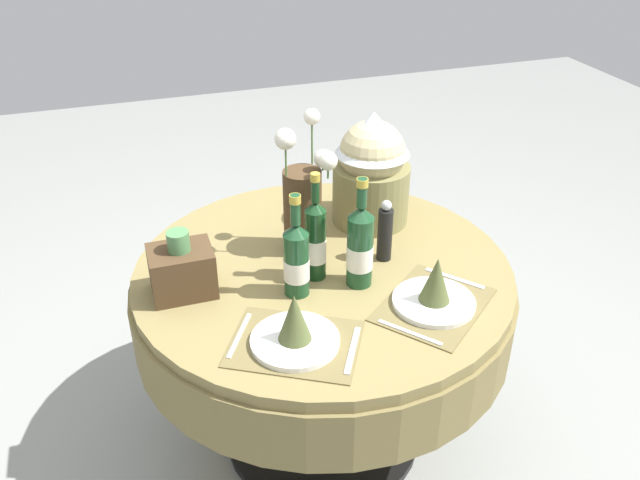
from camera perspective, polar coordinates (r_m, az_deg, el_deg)
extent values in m
plane|color=gray|center=(2.58, 0.22, -16.23)|extent=(8.00, 8.00, 0.00)
cylinder|color=olive|center=(2.11, 0.26, -2.73)|extent=(1.19, 1.19, 0.04)
cylinder|color=olive|center=(2.18, 0.25, -5.33)|extent=(1.22, 1.22, 0.20)
cylinder|color=black|center=(2.33, 0.23, -10.07)|extent=(0.12, 0.12, 0.68)
cylinder|color=black|center=(2.57, 0.22, -16.00)|extent=(0.71, 0.71, 0.03)
cube|color=brown|center=(1.79, -2.15, -8.87)|extent=(0.42, 0.39, 0.00)
cylinder|color=white|center=(1.79, -2.16, -8.62)|extent=(0.24, 0.24, 0.02)
cone|color=#4C562D|center=(1.74, -2.21, -6.64)|extent=(0.09, 0.09, 0.14)
cube|color=silver|center=(1.83, -6.94, -8.11)|extent=(0.10, 0.17, 0.00)
cube|color=silver|center=(1.77, 2.81, -9.41)|extent=(0.11, 0.17, 0.00)
cube|color=brown|center=(1.95, 9.71, -5.49)|extent=(0.43, 0.42, 0.00)
cylinder|color=white|center=(1.95, 9.74, -5.26)|extent=(0.24, 0.24, 0.02)
cone|color=#4C562D|center=(1.90, 9.94, -3.36)|extent=(0.09, 0.09, 0.14)
cube|color=silver|center=(1.84, 7.71, -7.86)|extent=(0.13, 0.16, 0.00)
cube|color=silver|center=(2.07, 11.49, -3.23)|extent=(0.13, 0.16, 0.00)
cylinder|color=#47331E|center=(2.12, -1.51, 2.52)|extent=(0.12, 0.12, 0.28)
sphere|color=silver|center=(1.99, 0.70, 6.80)|extent=(0.06, 0.06, 0.06)
cylinder|color=#4C7038|center=(2.01, 0.69, 5.82)|extent=(0.01, 0.01, 0.04)
sphere|color=silver|center=(1.98, -3.00, 8.66)|extent=(0.06, 0.06, 0.06)
cylinder|color=#4C7038|center=(2.01, -2.95, 6.79)|extent=(0.01, 0.01, 0.10)
sphere|color=silver|center=(2.05, 0.23, 7.02)|extent=(0.06, 0.06, 0.06)
cylinder|color=#4C7038|center=(2.06, 0.23, 6.27)|extent=(0.01, 0.01, 0.02)
sphere|color=silver|center=(2.05, -0.70, 10.55)|extent=(0.05, 0.05, 0.05)
cylinder|color=#4C7038|center=(2.08, -0.69, 8.34)|extent=(0.01, 0.01, 0.14)
cylinder|color=#143819|center=(1.99, -0.39, -0.36)|extent=(0.06, 0.06, 0.23)
cylinder|color=silver|center=(2.00, -0.39, -0.81)|extent=(0.07, 0.07, 0.08)
cone|color=#143819|center=(1.93, -0.40, 2.93)|extent=(0.06, 0.06, 0.03)
cylinder|color=#143819|center=(1.90, -0.41, 4.51)|extent=(0.02, 0.02, 0.09)
cylinder|color=#B29933|center=(1.88, -0.41, 5.41)|extent=(0.03, 0.03, 0.02)
cylinder|color=#194223|center=(1.92, -2.03, -2.09)|extent=(0.08, 0.08, 0.20)
cylinder|color=silver|center=(1.93, -2.02, -2.49)|extent=(0.08, 0.08, 0.07)
cone|color=#194223|center=(1.86, -2.10, 0.93)|extent=(0.08, 0.08, 0.03)
cylinder|color=#194223|center=(1.83, -2.13, 2.61)|extent=(0.03, 0.03, 0.09)
cylinder|color=#B29933|center=(1.82, -2.16, 3.54)|extent=(0.03, 0.03, 0.02)
cylinder|color=#194223|center=(1.96, 3.44, -0.97)|extent=(0.08, 0.08, 0.23)
cylinder|color=silver|center=(1.97, 3.43, -1.42)|extent=(0.08, 0.08, 0.08)
cone|color=#194223|center=(1.90, 3.56, 2.38)|extent=(0.08, 0.08, 0.04)
cylinder|color=#194223|center=(1.87, 3.62, 4.05)|extent=(0.03, 0.03, 0.09)
cylinder|color=#B29933|center=(1.85, 3.66, 4.94)|extent=(0.03, 0.03, 0.02)
cylinder|color=black|center=(2.10, 5.59, 0.46)|extent=(0.05, 0.05, 0.18)
sphere|color=#B7B7BC|center=(2.05, 5.73, 2.98)|extent=(0.03, 0.03, 0.03)
cylinder|color=olive|center=(2.31, 4.37, 4.03)|extent=(0.27, 0.27, 0.21)
sphere|color=#C6B784|center=(2.25, 4.52, 7.43)|extent=(0.23, 0.23, 0.23)
cone|color=silver|center=(2.22, 4.60, 9.16)|extent=(0.25, 0.25, 0.15)
cube|color=#47331E|center=(1.98, -11.75, -2.68)|extent=(0.18, 0.14, 0.14)
cylinder|color=#4C7F4C|center=(1.93, -12.07, -0.15)|extent=(0.07, 0.07, 0.06)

